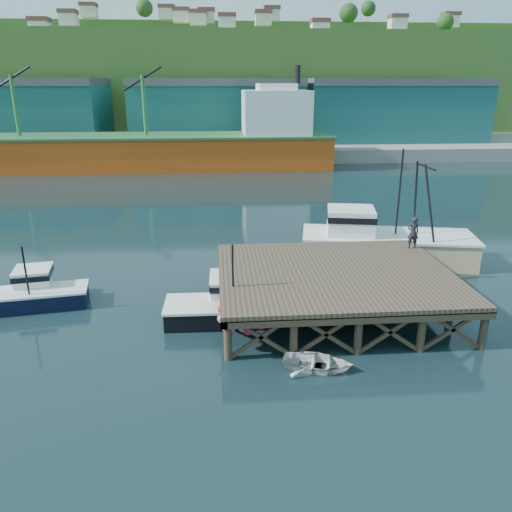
{
  "coord_description": "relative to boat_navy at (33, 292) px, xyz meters",
  "views": [
    {
      "loc": [
        -0.53,
        -23.74,
        11.29
      ],
      "look_at": [
        1.55,
        2.0,
        2.38
      ],
      "focal_mm": 35.0,
      "sensor_mm": 36.0,
      "label": 1
    }
  ],
  "objects": [
    {
      "name": "boat_navy",
      "position": [
        0.0,
        0.0,
        0.0
      ],
      "size": [
        5.95,
        3.55,
        3.56
      ],
      "rotation": [
        0.0,
        0.0,
        0.16
      ],
      "color": "black",
      "rests_on": "ground"
    },
    {
      "name": "warehouse_mid",
      "position": [
        10.51,
        63.19,
        5.78
      ],
      "size": [
        28.0,
        16.0,
        9.0
      ],
      "primitive_type": "cube",
      "color": "#1A5957",
      "rests_on": "far_quay"
    },
    {
      "name": "hillside",
      "position": [
        10.51,
        98.19,
        10.28
      ],
      "size": [
        220.0,
        50.0,
        22.0
      ],
      "primitive_type": "cube",
      "color": "#2D511E",
      "rests_on": "ground"
    },
    {
      "name": "trawler",
      "position": [
        20.98,
        5.25,
        0.82
      ],
      "size": [
        11.73,
        6.03,
        7.48
      ],
      "rotation": [
        0.0,
        0.0,
        -0.19
      ],
      "color": "#D3B988",
      "rests_on": "ground"
    },
    {
      "name": "warehouse_left",
      "position": [
        -24.49,
        63.19,
        5.78
      ],
      "size": [
        32.0,
        16.0,
        9.0
      ],
      "primitive_type": "cube",
      "color": "#1A5957",
      "rests_on": "far_quay"
    },
    {
      "name": "far_quay",
      "position": [
        10.51,
        68.19,
        0.28
      ],
      "size": [
        160.0,
        40.0,
        2.0
      ],
      "primitive_type": "cube",
      "color": "gray",
      "rests_on": "ground"
    },
    {
      "name": "cargo_ship",
      "position": [
        2.04,
        46.19,
        2.6
      ],
      "size": [
        55.5,
        10.0,
        13.75
      ],
      "color": "#CE4C13",
      "rests_on": "ground"
    },
    {
      "name": "dockworker",
      "position": [
        21.41,
        1.65,
        2.35
      ],
      "size": [
        0.71,
        0.48,
        1.89
      ],
      "primitive_type": "imported",
      "rotation": [
        0.0,
        0.0,
        3.09
      ],
      "color": "black",
      "rests_on": "wharf"
    },
    {
      "name": "ground",
      "position": [
        10.51,
        -1.81,
        -0.72
      ],
      "size": [
        300.0,
        300.0,
        0.0
      ],
      "primitive_type": "plane",
      "color": "black",
      "rests_on": "ground"
    },
    {
      "name": "dinghy",
      "position": [
        14.01,
        -7.61,
        -0.41
      ],
      "size": [
        3.41,
        2.85,
        0.61
      ],
      "primitive_type": "imported",
      "rotation": [
        0.0,
        0.0,
        1.28
      ],
      "color": "silver",
      "rests_on": "ground"
    },
    {
      "name": "wharf",
      "position": [
        16.01,
        -2.0,
        1.22
      ],
      "size": [
        12.0,
        10.0,
        2.62
      ],
      "color": "brown",
      "rests_on": "ground"
    },
    {
      "name": "warehouse_right",
      "position": [
        40.51,
        63.19,
        5.78
      ],
      "size": [
        30.0,
        16.0,
        9.0
      ],
      "primitive_type": "cube",
      "color": "#1A5957",
      "rests_on": "far_quay"
    },
    {
      "name": "boat_black",
      "position": [
        10.69,
        -2.48,
        0.06
      ],
      "size": [
        6.87,
        5.8,
        4.22
      ],
      "rotation": [
        0.0,
        0.0,
        -0.02
      ],
      "color": "black",
      "rests_on": "ground"
    }
  ]
}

